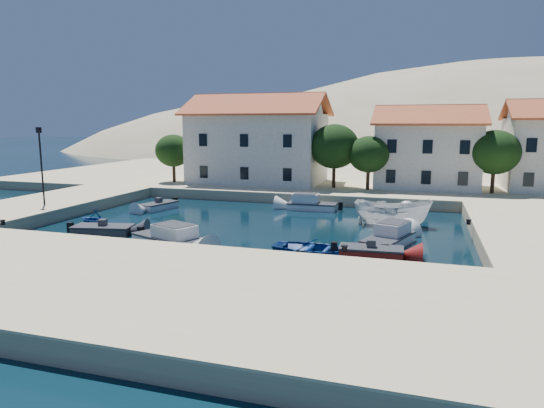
{
  "coord_description": "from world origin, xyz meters",
  "views": [
    {
      "loc": [
        11.66,
        -23.44,
        7.57
      ],
      "look_at": [
        1.78,
        8.18,
        2.0
      ],
      "focal_mm": 32.0,
      "sensor_mm": 36.0,
      "label": 1
    }
  ],
  "objects_px": {
    "lamppost": "(41,158)",
    "cabin_cruiser_east": "(388,238)",
    "building_left": "(258,138)",
    "building_mid": "(427,146)",
    "rowboat_south": "(313,255)",
    "cabin_cruiser_south": "(168,238)",
    "boat_east": "(392,225)"
  },
  "relations": [
    {
      "from": "cabin_cruiser_south",
      "to": "building_mid",
      "type": "bearing_deg",
      "value": 82.65
    },
    {
      "from": "building_mid",
      "to": "building_left",
      "type": "bearing_deg",
      "value": -176.82
    },
    {
      "from": "building_left",
      "to": "rowboat_south",
      "type": "distance_m",
      "value": 28.03
    },
    {
      "from": "building_mid",
      "to": "cabin_cruiser_east",
      "type": "height_order",
      "value": "building_mid"
    },
    {
      "from": "building_left",
      "to": "lamppost",
      "type": "relative_size",
      "value": 2.36
    },
    {
      "from": "building_mid",
      "to": "boat_east",
      "type": "height_order",
      "value": "building_mid"
    },
    {
      "from": "building_left",
      "to": "lamppost",
      "type": "distance_m",
      "value": 23.1
    },
    {
      "from": "building_left",
      "to": "building_mid",
      "type": "height_order",
      "value": "building_left"
    },
    {
      "from": "cabin_cruiser_south",
      "to": "cabin_cruiser_east",
      "type": "relative_size",
      "value": 1.06
    },
    {
      "from": "cabin_cruiser_south",
      "to": "rowboat_south",
      "type": "distance_m",
      "value": 9.17
    },
    {
      "from": "building_mid",
      "to": "cabin_cruiser_south",
      "type": "relative_size",
      "value": 1.98
    },
    {
      "from": "rowboat_south",
      "to": "lamppost",
      "type": "bearing_deg",
      "value": 82.71
    },
    {
      "from": "rowboat_south",
      "to": "building_mid",
      "type": "bearing_deg",
      "value": -9.37
    },
    {
      "from": "cabin_cruiser_south",
      "to": "rowboat_south",
      "type": "height_order",
      "value": "cabin_cruiser_south"
    },
    {
      "from": "rowboat_south",
      "to": "building_left",
      "type": "bearing_deg",
      "value": 29.71
    },
    {
      "from": "lamppost",
      "to": "rowboat_south",
      "type": "relative_size",
      "value": 1.31
    },
    {
      "from": "building_mid",
      "to": "cabin_cruiser_south",
      "type": "bearing_deg",
      "value": -120.23
    },
    {
      "from": "cabin_cruiser_south",
      "to": "rowboat_south",
      "type": "relative_size",
      "value": 1.12
    },
    {
      "from": "building_left",
      "to": "building_mid",
      "type": "distance_m",
      "value": 18.04
    },
    {
      "from": "building_mid",
      "to": "boat_east",
      "type": "bearing_deg",
      "value": -98.36
    },
    {
      "from": "cabin_cruiser_east",
      "to": "cabin_cruiser_south",
      "type": "bearing_deg",
      "value": 125.26
    },
    {
      "from": "building_mid",
      "to": "rowboat_south",
      "type": "bearing_deg",
      "value": -103.51
    },
    {
      "from": "cabin_cruiser_south",
      "to": "rowboat_south",
      "type": "xyz_separation_m",
      "value": [
        9.14,
        0.57,
        -0.48
      ]
    },
    {
      "from": "building_left",
      "to": "lamppost",
      "type": "xyz_separation_m",
      "value": [
        -11.5,
        -20.0,
        -1.18
      ]
    },
    {
      "from": "lamppost",
      "to": "cabin_cruiser_east",
      "type": "height_order",
      "value": "lamppost"
    },
    {
      "from": "building_mid",
      "to": "lamppost",
      "type": "distance_m",
      "value": 36.21
    },
    {
      "from": "building_mid",
      "to": "lamppost",
      "type": "bearing_deg",
      "value": -144.55
    },
    {
      "from": "cabin_cruiser_south",
      "to": "boat_east",
      "type": "xyz_separation_m",
      "value": [
        12.98,
        10.35,
        -0.48
      ]
    },
    {
      "from": "boat_east",
      "to": "building_mid",
      "type": "bearing_deg",
      "value": -8.9
    },
    {
      "from": "lamppost",
      "to": "boat_east",
      "type": "relative_size",
      "value": 1.1
    },
    {
      "from": "building_left",
      "to": "rowboat_south",
      "type": "xyz_separation_m",
      "value": [
        11.82,
        -24.72,
        -5.94
      ]
    },
    {
      "from": "lamppost",
      "to": "cabin_cruiser_south",
      "type": "height_order",
      "value": "lamppost"
    }
  ]
}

